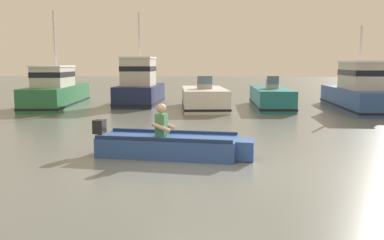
{
  "coord_description": "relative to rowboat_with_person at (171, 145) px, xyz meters",
  "views": [
    {
      "loc": [
        0.28,
        -8.09,
        2.07
      ],
      "look_at": [
        -0.42,
        2.94,
        0.55
      ],
      "focal_mm": 38.28,
      "sensor_mm": 36.0,
      "label": 1
    }
  ],
  "objects": [
    {
      "name": "moored_boat_green",
      "position": [
        -6.77,
        10.38,
        0.51
      ],
      "size": [
        2.41,
        6.5,
        4.58
      ],
      "color": "#287042",
      "rests_on": "ground"
    },
    {
      "name": "rowboat_with_person",
      "position": [
        0.0,
        0.0,
        0.0
      ],
      "size": [
        3.73,
        1.51,
        1.19
      ],
      "color": "#2D519E",
      "rests_on": "ground"
    },
    {
      "name": "moored_boat_white",
      "position": [
        0.4,
        9.99,
        0.21
      ],
      "size": [
        2.45,
        4.91,
        1.53
      ],
      "color": "white",
      "rests_on": "ground"
    },
    {
      "name": "moored_boat_blue",
      "position": [
        7.41,
        9.95,
        0.57
      ],
      "size": [
        2.01,
        6.81,
        3.78
      ],
      "color": "#2D519E",
      "rests_on": "ground"
    },
    {
      "name": "moored_boat_navy",
      "position": [
        -2.92,
        11.57,
        0.64
      ],
      "size": [
        1.93,
        4.7,
        4.6
      ],
      "color": "#19234C",
      "rests_on": "ground"
    },
    {
      "name": "moored_boat_teal",
      "position": [
        3.56,
        10.65,
        0.2
      ],
      "size": [
        1.62,
        5.33,
        1.52
      ],
      "color": "#1E727A",
      "rests_on": "ground"
    },
    {
      "name": "ground_plane",
      "position": [
        0.76,
        -0.93,
        -0.25
      ],
      "size": [
        120.0,
        120.0,
        0.0
      ],
      "primitive_type": "plane",
      "color": "slate"
    }
  ]
}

